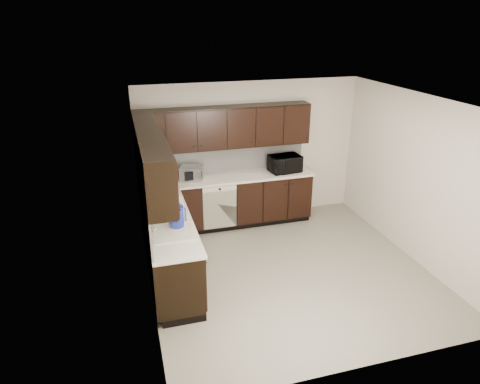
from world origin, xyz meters
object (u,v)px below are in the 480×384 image
storage_bin (164,208)px  sink (172,232)px  toaster_oven (192,173)px  microwave (285,164)px  blue_pitcher (176,217)px

storage_bin → sink: bearing=-85.9°
sink → toaster_oven: size_ratio=2.21×
sink → storage_bin: size_ratio=1.68×
microwave → blue_pitcher: (-2.16, -1.64, 0.00)m
sink → blue_pitcher: (0.07, 0.02, 0.21)m
microwave → toaster_oven: 1.66m
sink → blue_pitcher: blue_pitcher is taller
toaster_oven → blue_pitcher: size_ratio=1.22×
sink → toaster_oven: (0.57, 1.72, 0.18)m
sink → microwave: microwave is taller
sink → storage_bin: (-0.03, 0.47, 0.15)m
sink → blue_pitcher: 0.22m
microwave → blue_pitcher: bearing=-149.4°
microwave → toaster_oven: (-1.66, 0.06, -0.03)m
sink → storage_bin: 0.50m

